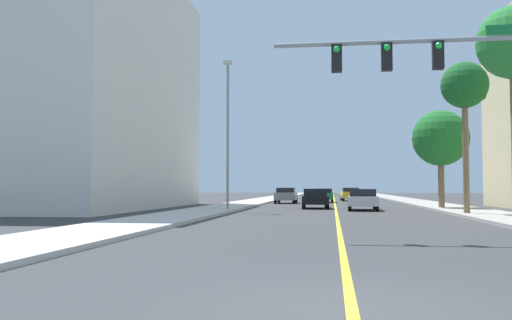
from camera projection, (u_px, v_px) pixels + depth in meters
The scene contains 14 objects.
ground at pixel (335, 204), 48.43m from camera, with size 192.00×192.00×0.00m, color #38383A.
sidewalk_left at pixel (247, 203), 49.50m from camera, with size 3.43×168.00×0.15m, color beige.
sidewalk_right at pixel (427, 204), 47.36m from camera, with size 3.43×168.00×0.15m, color #9E9B93.
lane_marking_center at pixel (335, 204), 48.43m from camera, with size 0.16×144.00×0.01m, color yellow.
building_left_near at pixel (83, 88), 39.69m from camera, with size 11.80×22.47×17.29m, color silver.
traffic_signal_mast at pixel (465, 78), 16.12m from camera, with size 8.57×0.36×6.20m.
street_lamp at pixel (228, 128), 33.99m from camera, with size 0.56×0.28×9.19m.
palm_mid at pixel (465, 88), 29.28m from camera, with size 2.47×2.47×8.02m.
palm_far at pixel (441, 139), 37.21m from camera, with size 3.78×3.78×6.56m.
car_yellow at pixel (350, 194), 59.94m from camera, with size 2.13×4.67×1.44m.
car_gray at pixel (286, 195), 50.97m from camera, with size 1.88×4.31×1.45m.
car_green at pixel (324, 195), 54.15m from camera, with size 1.89×4.09×1.36m.
car_black at pixel (315, 198), 38.89m from camera, with size 1.97×4.31×1.39m.
car_silver at pixel (363, 199), 35.83m from camera, with size 2.01×4.66×1.38m.
Camera 1 is at (-0.23, -7.05, 1.51)m, focal length 38.68 mm.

